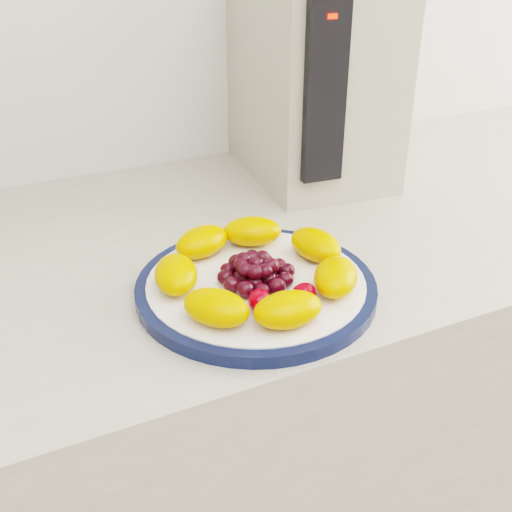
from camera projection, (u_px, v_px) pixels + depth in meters
name	position (u px, v px, depth m)	size (l,w,h in m)	color
counter	(196.00, 480.00, 1.08)	(3.50, 0.60, 0.90)	#B2AB9A
cabinet_face	(197.00, 493.00, 1.09)	(3.48, 0.58, 0.84)	#967559
plate_rim	(256.00, 288.00, 0.75)	(0.28, 0.28, 0.01)	#0A1438
plate_face	(256.00, 287.00, 0.75)	(0.25, 0.25, 0.02)	white
appliance_body	(314.00, 69.00, 1.00)	(0.20, 0.27, 0.34)	#A8A391
appliance_panel	(325.00, 91.00, 0.87)	(0.06, 0.02, 0.25)	black
appliance_led	(332.00, 16.00, 0.81)	(0.01, 0.01, 0.01)	#FF0C05
fruit_plate	(257.00, 270.00, 0.73)	(0.24, 0.24, 0.04)	orange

